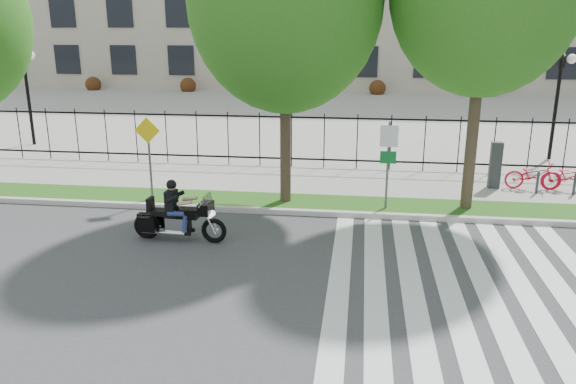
# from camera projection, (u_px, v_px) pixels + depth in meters

# --- Properties ---
(ground) EXTENTS (120.00, 120.00, 0.00)m
(ground) POSITION_uv_depth(u_px,v_px,m) (239.00, 273.00, 12.26)
(ground) COLOR #3A3A3D
(ground) RESTS_ON ground
(curb) EXTENTS (60.00, 0.20, 0.15)m
(curb) POSITION_uv_depth(u_px,v_px,m) (269.00, 211.00, 16.14)
(curb) COLOR #B4B2A9
(curb) RESTS_ON ground
(grass_verge) EXTENTS (60.00, 1.50, 0.15)m
(grass_verge) POSITION_uv_depth(u_px,v_px,m) (274.00, 202.00, 16.94)
(grass_verge) COLOR #205114
(grass_verge) RESTS_ON ground
(sidewalk) EXTENTS (60.00, 3.50, 0.15)m
(sidewalk) POSITION_uv_depth(u_px,v_px,m) (285.00, 181.00, 19.32)
(sidewalk) COLOR #9C9B92
(sidewalk) RESTS_ON ground
(plaza) EXTENTS (80.00, 34.00, 0.10)m
(plaza) POSITION_uv_depth(u_px,v_px,m) (323.00, 110.00, 36.01)
(plaza) COLOR #9C9B92
(plaza) RESTS_ON ground
(crosswalk_stripes) EXTENTS (5.70, 8.00, 0.01)m
(crosswalk_stripes) POSITION_uv_depth(u_px,v_px,m) (466.00, 285.00, 11.65)
(crosswalk_stripes) COLOR silver
(crosswalk_stripes) RESTS_ON ground
(iron_fence) EXTENTS (30.00, 0.06, 2.00)m
(iron_fence) POSITION_uv_depth(u_px,v_px,m) (292.00, 140.00, 20.68)
(iron_fence) COLOR black
(iron_fence) RESTS_ON sidewalk
(lamp_post_left) EXTENTS (1.06, 0.70, 4.25)m
(lamp_post_left) POSITION_uv_depth(u_px,v_px,m) (25.00, 74.00, 24.28)
(lamp_post_left) COLOR black
(lamp_post_left) RESTS_ON ground
(lamp_post_right) EXTENTS (1.06, 0.70, 4.25)m
(lamp_post_right) POSITION_uv_depth(u_px,v_px,m) (559.00, 80.00, 21.49)
(lamp_post_right) COLOR black
(lamp_post_right) RESTS_ON ground
(street_tree_1) EXTENTS (5.37, 5.37, 8.81)m
(street_tree_1) POSITION_uv_depth(u_px,v_px,m) (285.00, 0.00, 15.26)
(street_tree_1) COLOR #33271C
(street_tree_1) RESTS_ON grass_verge
(sign_pole_regulatory) EXTENTS (0.50, 0.09, 2.50)m
(sign_pole_regulatory) POSITION_uv_depth(u_px,v_px,m) (388.00, 154.00, 15.70)
(sign_pole_regulatory) COLOR #59595B
(sign_pole_regulatory) RESTS_ON grass_verge
(sign_pole_warning) EXTENTS (0.78, 0.09, 2.49)m
(sign_pole_warning) POSITION_uv_depth(u_px,v_px,m) (149.00, 147.00, 16.59)
(sign_pole_warning) COLOR #59595B
(sign_pole_warning) RESTS_ON grass_verge
(motorcycle_rider) EXTENTS (2.45, 0.74, 1.89)m
(motorcycle_rider) POSITION_uv_depth(u_px,v_px,m) (178.00, 216.00, 13.96)
(motorcycle_rider) COLOR black
(motorcycle_rider) RESTS_ON ground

